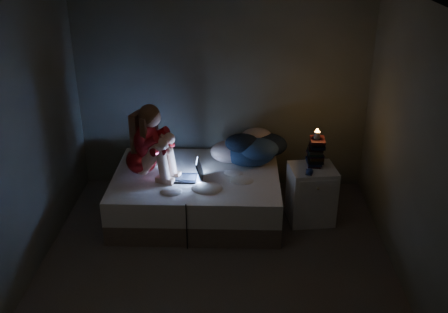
{
  "coord_description": "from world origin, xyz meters",
  "views": [
    {
      "loc": [
        0.2,
        -4.24,
        3.26
      ],
      "look_at": [
        0.05,
        1.0,
        0.8
      ],
      "focal_mm": 41.72,
      "sensor_mm": 36.0,
      "label": 1
    }
  ],
  "objects_px": {
    "bed": "(197,194)",
    "phone": "(307,172)",
    "woman": "(140,140)",
    "laptop": "(186,169)",
    "nightstand": "(311,194)",
    "candle": "(317,136)"
  },
  "relations": [
    {
      "from": "phone",
      "to": "woman",
      "type": "bearing_deg",
      "value": -167.82
    },
    {
      "from": "bed",
      "to": "phone",
      "type": "relative_size",
      "value": 13.58
    },
    {
      "from": "phone",
      "to": "nightstand",
      "type": "bearing_deg",
      "value": 72.39
    },
    {
      "from": "woman",
      "to": "nightstand",
      "type": "xyz_separation_m",
      "value": [
        1.94,
        -0.06,
        -0.63
      ]
    },
    {
      "from": "woman",
      "to": "laptop",
      "type": "relative_size",
      "value": 2.46
    },
    {
      "from": "laptop",
      "to": "phone",
      "type": "relative_size",
      "value": 2.53
    },
    {
      "from": "bed",
      "to": "phone",
      "type": "distance_m",
      "value": 1.33
    },
    {
      "from": "bed",
      "to": "woman",
      "type": "bearing_deg",
      "value": -177.53
    },
    {
      "from": "phone",
      "to": "bed",
      "type": "bearing_deg",
      "value": -171.63
    },
    {
      "from": "nightstand",
      "to": "phone",
      "type": "xyz_separation_m",
      "value": [
        -0.08,
        -0.11,
        0.34
      ]
    },
    {
      "from": "woman",
      "to": "candle",
      "type": "relative_size",
      "value": 10.92
    },
    {
      "from": "woman",
      "to": "laptop",
      "type": "distance_m",
      "value": 0.61
    },
    {
      "from": "woman",
      "to": "phone",
      "type": "relative_size",
      "value": 6.24
    },
    {
      "from": "nightstand",
      "to": "laptop",
      "type": "bearing_deg",
      "value": 173.77
    },
    {
      "from": "bed",
      "to": "candle",
      "type": "distance_m",
      "value": 1.55
    },
    {
      "from": "laptop",
      "to": "phone",
      "type": "bearing_deg",
      "value": -3.06
    },
    {
      "from": "nightstand",
      "to": "bed",
      "type": "bearing_deg",
      "value": 168.38
    },
    {
      "from": "woman",
      "to": "laptop",
      "type": "xyz_separation_m",
      "value": [
        0.52,
        -0.1,
        -0.31
      ]
    },
    {
      "from": "candle",
      "to": "phone",
      "type": "distance_m",
      "value": 0.41
    },
    {
      "from": "nightstand",
      "to": "phone",
      "type": "bearing_deg",
      "value": -132.84
    },
    {
      "from": "bed",
      "to": "nightstand",
      "type": "bearing_deg",
      "value": -3.9
    },
    {
      "from": "nightstand",
      "to": "phone",
      "type": "relative_size",
      "value": 4.76
    }
  ]
}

